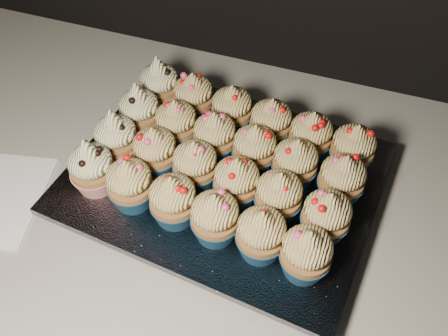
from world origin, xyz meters
TOP-DOWN VIEW (x-y plane):
  - cabinet at (0.00, 1.70)m, footprint 2.40×0.60m
  - worktop at (0.00, 1.70)m, footprint 2.44×0.64m
  - baking_tray at (-0.07, 1.69)m, footprint 0.42×0.34m
  - foil_lining at (-0.07, 1.69)m, footprint 0.46×0.38m
  - cupcake_0 at (-0.24, 1.62)m, footprint 0.06×0.06m
  - cupcake_1 at (-0.18, 1.61)m, footprint 0.06×0.06m
  - cupcake_2 at (-0.11, 1.60)m, footprint 0.06×0.06m
  - cupcake_3 at (-0.05, 1.60)m, footprint 0.06×0.06m
  - cupcake_4 at (0.01, 1.59)m, footprint 0.06×0.06m
  - cupcake_5 at (0.07, 1.58)m, footprint 0.06×0.06m
  - cupcake_6 at (-0.23, 1.68)m, footprint 0.06×0.06m
  - cupcake_7 at (-0.17, 1.67)m, footprint 0.06×0.06m
  - cupcake_8 at (-0.11, 1.67)m, footprint 0.06×0.06m
  - cupcake_9 at (-0.04, 1.66)m, footprint 0.06×0.06m
  - cupcake_10 at (0.01, 1.65)m, footprint 0.06×0.06m
  - cupcake_11 at (0.08, 1.64)m, footprint 0.06×0.06m
  - cupcake_12 at (-0.22, 1.74)m, footprint 0.06×0.06m
  - cupcake_13 at (-0.16, 1.73)m, footprint 0.06×0.06m
  - cupcake_14 at (-0.10, 1.73)m, footprint 0.06×0.06m
  - cupcake_15 at (-0.04, 1.72)m, footprint 0.06×0.06m
  - cupcake_16 at (0.02, 1.72)m, footprint 0.06×0.06m
  - cupcake_17 at (0.09, 1.71)m, footprint 0.06×0.06m
  - cupcake_18 at (-0.22, 1.80)m, footprint 0.06×0.06m
  - cupcake_19 at (-0.16, 1.80)m, footprint 0.06×0.06m
  - cupcake_20 at (-0.09, 1.79)m, footprint 0.06×0.06m
  - cupcake_21 at (-0.03, 1.78)m, footprint 0.06×0.06m
  - cupcake_22 at (0.03, 1.77)m, footprint 0.06×0.06m
  - cupcake_23 at (0.09, 1.77)m, footprint 0.06×0.06m

SIDE VIEW (x-z plane):
  - cabinet at x=0.00m, z-range 0.00..0.86m
  - worktop at x=0.00m, z-range 0.86..0.90m
  - baking_tray at x=-0.07m, z-range 0.90..0.92m
  - foil_lining at x=-0.07m, z-range 0.92..0.93m
  - cupcake_1 at x=-0.18m, z-range 0.93..1.01m
  - cupcake_2 at x=-0.11m, z-range 0.93..1.01m
  - cupcake_3 at x=-0.05m, z-range 0.93..1.01m
  - cupcake_4 at x=0.01m, z-range 0.93..1.01m
  - cupcake_5 at x=0.07m, z-range 0.93..1.01m
  - cupcake_7 at x=-0.17m, z-range 0.93..1.01m
  - cupcake_8 at x=-0.11m, z-range 0.93..1.01m
  - cupcake_9 at x=-0.04m, z-range 0.93..1.01m
  - cupcake_10 at x=0.01m, z-range 0.93..1.01m
  - cupcake_11 at x=0.08m, z-range 0.93..1.01m
  - cupcake_13 at x=-0.16m, z-range 0.93..1.01m
  - cupcake_14 at x=-0.10m, z-range 0.93..1.01m
  - cupcake_15 at x=-0.04m, z-range 0.93..1.01m
  - cupcake_16 at x=0.02m, z-range 0.93..1.01m
  - cupcake_17 at x=0.09m, z-range 0.93..1.01m
  - cupcake_19 at x=-0.16m, z-range 0.93..1.01m
  - cupcake_20 at x=-0.09m, z-range 0.93..1.01m
  - cupcake_21 at x=-0.03m, z-range 0.93..1.01m
  - cupcake_22 at x=0.03m, z-range 0.93..1.01m
  - cupcake_23 at x=0.09m, z-range 0.93..1.01m
  - cupcake_0 at x=-0.24m, z-range 0.93..1.02m
  - cupcake_6 at x=-0.23m, z-range 0.93..1.02m
  - cupcake_12 at x=-0.22m, z-range 0.93..1.02m
  - cupcake_18 at x=-0.22m, z-range 0.93..1.02m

